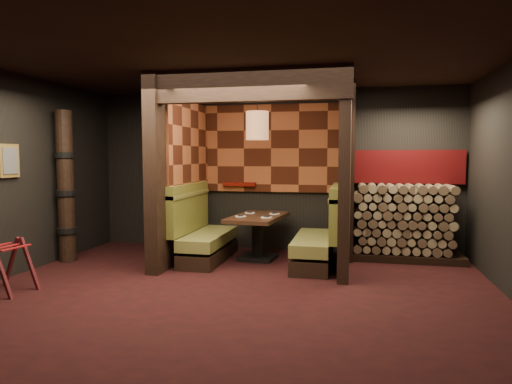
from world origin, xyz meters
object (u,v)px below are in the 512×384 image
object	(u,v)px
pendant_lamp	(257,126)
totem_column	(66,187)
luggage_rack	(7,264)
dining_table	(258,230)
firewood_stack	(408,222)
booth_bench_left	(203,235)
booth_bench_right	(320,240)

from	to	relation	value
pendant_lamp	totem_column	world-z (taller)	pendant_lamp
luggage_rack	dining_table	bearing A→B (deg)	42.11
dining_table	pendant_lamp	world-z (taller)	pendant_lamp
firewood_stack	luggage_rack	bearing A→B (deg)	-150.24
totem_column	firewood_stack	distance (m)	5.51
pendant_lamp	totem_column	size ratio (longest dim) A/B	0.38
pendant_lamp	totem_column	bearing A→B (deg)	-166.17
booth_bench_left	firewood_stack	distance (m)	3.33
booth_bench_right	firewood_stack	world-z (taller)	firewood_stack
booth_bench_left	booth_bench_right	size ratio (longest dim) A/B	1.00
dining_table	totem_column	size ratio (longest dim) A/B	0.60
luggage_rack	booth_bench_left	bearing A→B (deg)	50.49
booth_bench_right	luggage_rack	bearing A→B (deg)	-149.39
dining_table	luggage_rack	world-z (taller)	dining_table
booth_bench_left	luggage_rack	size ratio (longest dim) A/B	2.29
firewood_stack	totem_column	bearing A→B (deg)	-166.81
totem_column	firewood_stack	bearing A→B (deg)	13.19
luggage_rack	totem_column	xyz separation A→B (m)	(-0.28, 1.64, 0.84)
booth_bench_left	totem_column	world-z (taller)	totem_column
pendant_lamp	luggage_rack	xyz separation A→B (m)	(-2.67, -2.36, -1.82)
dining_table	luggage_rack	xyz separation A→B (m)	(-2.67, -2.41, -0.14)
dining_table	booth_bench_left	bearing A→B (deg)	-165.31
booth_bench_left	luggage_rack	bearing A→B (deg)	-129.51
pendant_lamp	luggage_rack	distance (m)	4.00
booth_bench_right	firewood_stack	bearing A→B (deg)	27.35
pendant_lamp	firewood_stack	size ratio (longest dim) A/B	0.53
booth_bench_right	luggage_rack	xyz separation A→B (m)	(-3.70, -2.19, -0.05)
luggage_rack	totem_column	world-z (taller)	totem_column
pendant_lamp	totem_column	xyz separation A→B (m)	(-2.96, -0.73, -0.98)
dining_table	booth_bench_right	bearing A→B (deg)	-12.53
booth_bench_right	dining_table	distance (m)	1.05
booth_bench_left	booth_bench_right	xyz separation A→B (m)	(1.89, 0.00, 0.00)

